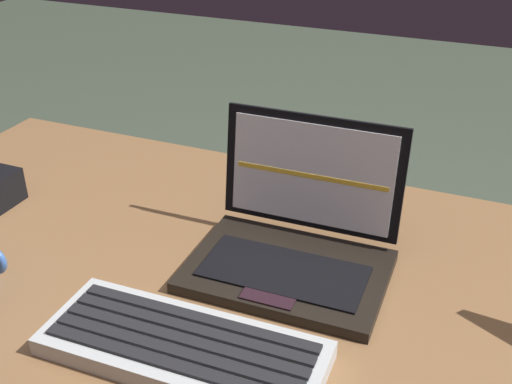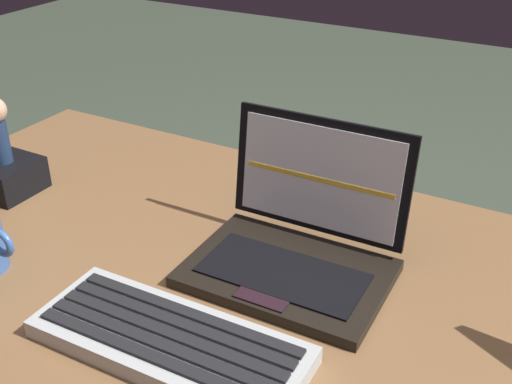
% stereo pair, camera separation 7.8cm
% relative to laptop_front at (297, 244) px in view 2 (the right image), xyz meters
% --- Properties ---
extents(desk, '(1.31, 0.76, 0.71)m').
position_rel_laptop_front_xyz_m(desk, '(-0.04, -0.09, -0.15)').
color(desk, brown).
rests_on(desk, ground).
extents(laptop_front, '(0.27, 0.21, 0.19)m').
position_rel_laptop_front_xyz_m(laptop_front, '(0.00, 0.00, 0.00)').
color(laptop_front, black).
rests_on(laptop_front, desk).
extents(external_keyboard, '(0.33, 0.13, 0.03)m').
position_rel_laptop_front_xyz_m(external_keyboard, '(-0.06, -0.22, -0.03)').
color(external_keyboard, '#B3B7B7').
rests_on(external_keyboard, desk).
extents(figurine_stand, '(0.10, 0.10, 0.05)m').
position_rel_laptop_front_xyz_m(figurine_stand, '(-0.52, -0.04, -0.01)').
color(figurine_stand, black).
rests_on(figurine_stand, desk).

